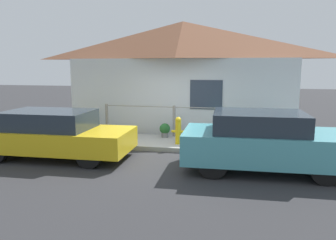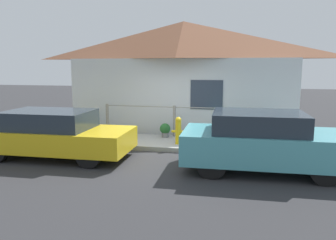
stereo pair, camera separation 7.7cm
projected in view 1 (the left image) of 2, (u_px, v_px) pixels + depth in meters
The scene contains 10 objects.
ground_plane at pixel (164, 152), 9.52m from camera, with size 60.00×60.00×0.00m, color #2D2D30.
sidewalk at pixel (170, 143), 10.36m from camera, with size 24.00×1.76×0.13m.
house at pixel (182, 46), 12.07m from camera, with size 8.44×2.23×4.10m.
fence at pixel (174, 119), 10.96m from camera, with size 4.90×0.10×1.04m.
car_left at pixel (54, 134), 8.86m from camera, with size 4.16×1.81×1.29m.
car_right at pixel (263, 141), 7.73m from camera, with size 3.86×1.91×1.41m.
fire_hydrant at pixel (178, 130), 9.89m from camera, with size 0.41×0.18×0.83m.
potted_plant_near_hydrant at pixel (165, 130), 10.85m from camera, with size 0.35×0.35×0.47m.
potted_plant_by_fence at pixel (86, 125), 11.31m from camera, with size 0.50×0.50×0.61m.
potted_plant_corner at pixel (241, 131), 10.17m from camera, with size 0.54×0.54×0.66m.
Camera 1 is at (2.05, -9.02, 2.46)m, focal length 35.00 mm.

